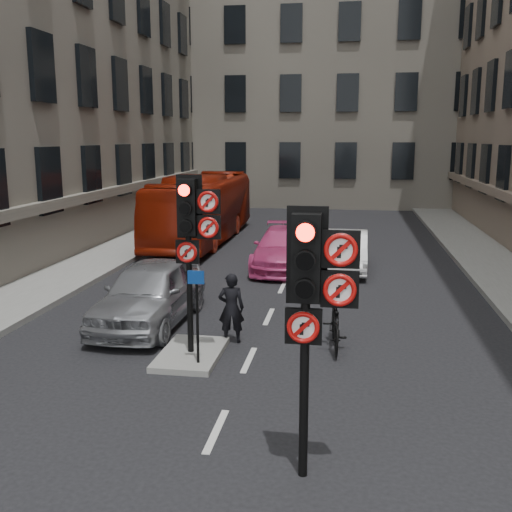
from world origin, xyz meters
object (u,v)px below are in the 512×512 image
(signal_near, at_px, (313,287))
(car_white, at_px, (346,251))
(car_silver, at_px, (150,293))
(car_pink, at_px, (284,248))
(info_sign, at_px, (197,304))
(motorcyclist, at_px, (231,308))
(motorcycle, at_px, (335,323))
(signal_far, at_px, (192,226))
(bus_red, at_px, (202,208))

(signal_near, bearing_deg, car_white, 88.35)
(car_silver, bearing_deg, car_pink, 71.16)
(signal_near, height_order, info_sign, signal_near)
(car_pink, distance_m, motorcyclist, 7.70)
(car_silver, relative_size, motorcyclist, 2.90)
(signal_near, bearing_deg, motorcycle, 87.77)
(signal_far, bearing_deg, bus_red, 103.23)
(motorcycle, relative_size, info_sign, 1.00)
(signal_far, distance_m, motorcyclist, 2.25)
(signal_far, distance_m, car_pink, 8.97)
(motorcyclist, bearing_deg, car_pink, -101.13)
(signal_near, xyz_separation_m, car_pink, (-1.75, 12.70, -1.90))
(signal_far, relative_size, car_pink, 0.76)
(signal_far, bearing_deg, car_pink, 84.43)
(car_silver, distance_m, car_white, 8.16)
(car_pink, distance_m, info_sign, 9.33)
(signal_near, bearing_deg, motorcyclist, 112.17)
(car_silver, xyz_separation_m, bus_red, (-1.59, 11.63, 0.66))
(bus_red, xyz_separation_m, info_sign, (3.42, -14.22, -0.12))
(motorcycle, bearing_deg, motorcyclist, 175.27)
(signal_near, distance_m, info_sign, 4.36)
(car_silver, xyz_separation_m, motorcycle, (4.41, -1.00, -0.22))
(signal_far, bearing_deg, car_silver, 128.84)
(motorcycle, xyz_separation_m, motorcyclist, (-2.24, 0.00, 0.22))
(info_sign, bearing_deg, signal_near, -56.02)
(car_pink, bearing_deg, info_sign, -94.95)
(signal_far, height_order, info_sign, signal_far)
(bus_red, xyz_separation_m, motorcycle, (6.00, -12.63, -0.87))
(signal_near, xyz_separation_m, motorcyclist, (-2.04, 5.01, -1.81))
(car_pink, bearing_deg, signal_near, -83.19)
(signal_far, xyz_separation_m, info_sign, (0.21, -0.59, -1.40))
(car_silver, height_order, motorcycle, car_silver)
(bus_red, distance_m, motorcyclist, 13.19)
(car_silver, distance_m, car_pink, 7.13)
(car_pink, bearing_deg, car_silver, -111.27)
(signal_far, distance_m, bus_red, 14.06)
(car_silver, xyz_separation_m, motorcyclist, (2.18, -1.00, 0.01))
(car_silver, bearing_deg, info_sign, -53.41)
(motorcycle, height_order, info_sign, info_sign)
(car_white, relative_size, info_sign, 2.15)
(car_pink, distance_m, motorcycle, 7.93)
(car_pink, distance_m, bus_red, 6.43)
(signal_near, distance_m, car_pink, 12.96)
(bus_red, xyz_separation_m, motorcyclist, (3.77, -12.63, -0.65))
(car_pink, height_order, motorcyclist, motorcyclist)
(bus_red, bearing_deg, car_pink, -50.50)
(car_pink, xyz_separation_m, info_sign, (-0.63, -9.28, 0.62))
(motorcycle, relative_size, motorcyclist, 1.18)
(signal_far, relative_size, motorcycle, 1.95)
(bus_red, bearing_deg, signal_near, -71.67)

